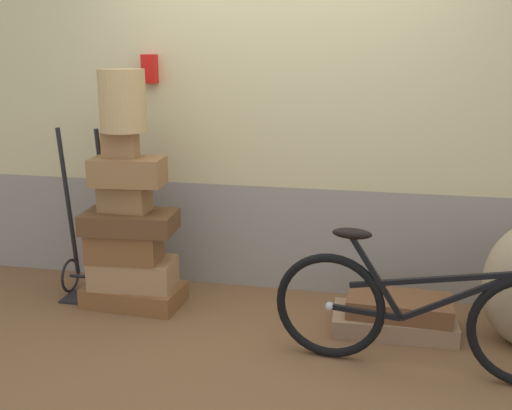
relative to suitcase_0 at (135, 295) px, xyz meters
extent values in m
cube|color=brown|center=(0.97, -0.26, -0.10)|extent=(9.17, 5.20, 0.06)
cube|color=gray|center=(0.97, 0.59, 0.32)|extent=(7.17, 0.20, 0.78)
cube|color=#CCBC84|center=(0.97, 0.59, 1.62)|extent=(7.17, 0.20, 1.83)
cube|color=red|center=(0.00, 0.45, 1.53)|extent=(0.10, 0.08, 0.20)
cube|color=brown|center=(0.00, 0.00, 0.00)|extent=(0.69, 0.41, 0.14)
cube|color=#9E754C|center=(0.01, -0.02, 0.17)|extent=(0.59, 0.35, 0.20)
cube|color=brown|center=(-0.03, -0.06, 0.37)|extent=(0.50, 0.28, 0.20)
cube|color=brown|center=(0.01, -0.03, 0.54)|extent=(0.65, 0.40, 0.14)
cube|color=olive|center=(-0.03, -0.01, 0.70)|extent=(0.33, 0.19, 0.19)
cube|color=olive|center=(0.02, -0.03, 0.89)|extent=(0.49, 0.31, 0.18)
cube|color=olive|center=(-0.03, -0.02, 1.06)|extent=(0.23, 0.16, 0.17)
cube|color=#937051|center=(1.77, -0.04, -0.01)|extent=(0.77, 0.42, 0.12)
cube|color=brown|center=(1.80, -0.05, 0.10)|extent=(0.65, 0.37, 0.12)
cylinder|color=tan|center=(0.00, -0.03, 1.35)|extent=(0.30, 0.30, 0.40)
torus|color=black|center=(-0.55, 0.11, 0.06)|extent=(0.02, 0.25, 0.25)
torus|color=black|center=(-0.21, 0.11, 0.06)|extent=(0.02, 0.25, 0.25)
cylinder|color=black|center=(-0.38, 0.11, 0.06)|extent=(0.34, 0.02, 0.02)
cylinder|color=black|center=(-0.52, 0.11, 0.60)|extent=(0.03, 0.15, 1.10)
cylinder|color=black|center=(-0.24, 0.11, 0.60)|extent=(0.03, 0.15, 1.10)
cube|color=black|center=(-0.38, 0.00, -0.06)|extent=(0.30, 0.22, 0.02)
torus|color=black|center=(1.40, -0.46, 0.25)|extent=(0.63, 0.12, 0.63)
sphere|color=#B2B2B7|center=(1.40, -0.46, 0.25)|extent=(0.05, 0.05, 0.05)
cube|color=black|center=(2.08, -0.53, 0.39)|extent=(0.59, 0.09, 0.35)
cube|color=black|center=(1.66, -0.49, 0.45)|extent=(0.31, 0.06, 0.45)
cube|color=black|center=(1.60, -0.48, 0.24)|extent=(0.40, 0.07, 0.04)
cube|color=black|center=(1.94, -0.52, 0.47)|extent=(0.87, 0.12, 0.20)
ellipsoid|color=black|center=(1.51, -0.47, 0.69)|extent=(0.23, 0.11, 0.06)
camera|label=1|loc=(1.66, -3.62, 1.64)|focal=41.82mm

